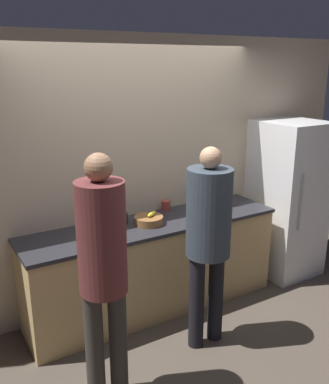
# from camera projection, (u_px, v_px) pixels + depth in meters

# --- Properties ---
(ground_plane) EXTENTS (14.00, 14.00, 0.00)m
(ground_plane) POSITION_uv_depth(u_px,v_px,m) (172.00, 323.00, 4.00)
(ground_plane) COLOR #4C4238
(wall_back) EXTENTS (5.20, 0.06, 2.60)m
(wall_back) POSITION_uv_depth(u_px,v_px,m) (137.00, 174.00, 4.17)
(wall_back) COLOR #C6B293
(wall_back) RESTS_ON ground_plane
(counter) EXTENTS (2.52, 0.65, 0.90)m
(counter) POSITION_uv_depth(u_px,v_px,m) (153.00, 265.00, 4.16)
(counter) COLOR tan
(counter) RESTS_ON ground_plane
(refrigerator) EXTENTS (0.65, 0.74, 1.74)m
(refrigerator) POSITION_uv_depth(u_px,v_px,m) (286.00, 198.00, 4.82)
(refrigerator) COLOR white
(refrigerator) RESTS_ON ground_plane
(person_left) EXTENTS (0.32, 0.32, 1.81)m
(person_left) POSITION_uv_depth(u_px,v_px,m) (103.00, 264.00, 2.82)
(person_left) COLOR #38332D
(person_left) RESTS_ON ground_plane
(person_center) EXTENTS (0.37, 0.37, 1.73)m
(person_center) POSITION_uv_depth(u_px,v_px,m) (208.00, 230.00, 3.45)
(person_center) COLOR black
(person_center) RESTS_ON ground_plane
(fruit_bowl) EXTENTS (0.27, 0.27, 0.11)m
(fruit_bowl) POSITION_uv_depth(u_px,v_px,m) (149.00, 220.00, 3.97)
(fruit_bowl) COLOR brown
(fruit_bowl) RESTS_ON counter
(utensil_crock) EXTENTS (0.11, 0.11, 0.25)m
(utensil_crock) POSITION_uv_depth(u_px,v_px,m) (105.00, 216.00, 3.96)
(utensil_crock) COLOR #ADA393
(utensil_crock) RESTS_ON counter
(bottle_red) EXTENTS (0.06, 0.06, 0.21)m
(bottle_red) POSITION_uv_depth(u_px,v_px,m) (109.00, 233.00, 3.55)
(bottle_red) COLOR red
(bottle_red) RESTS_ON counter
(bottle_dark) EXTENTS (0.06, 0.06, 0.23)m
(bottle_dark) POSITION_uv_depth(u_px,v_px,m) (230.00, 198.00, 4.44)
(bottle_dark) COLOR #333338
(bottle_dark) RESTS_ON counter
(cup_red) EXTENTS (0.09, 0.09, 0.10)m
(cup_red) POSITION_uv_depth(u_px,v_px,m) (166.00, 205.00, 4.34)
(cup_red) COLOR #A33D33
(cup_red) RESTS_ON counter
(cup_black) EXTENTS (0.07, 0.07, 0.10)m
(cup_black) POSITION_uv_depth(u_px,v_px,m) (124.00, 218.00, 3.98)
(cup_black) COLOR #28282D
(cup_black) RESTS_ON counter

